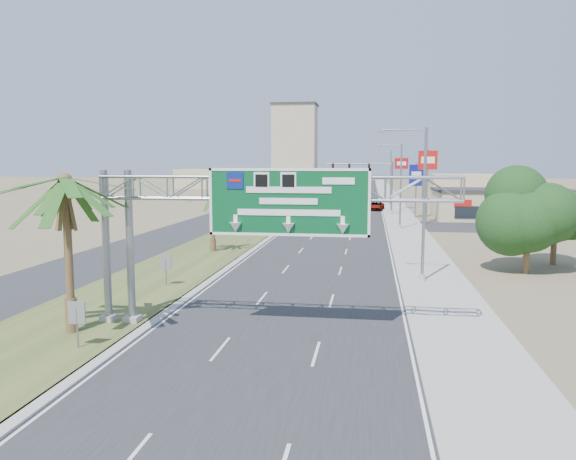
{
  "coord_description": "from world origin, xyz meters",
  "views": [
    {
      "loc": [
        4.12,
        -14.98,
        7.68
      ],
      "look_at": [
        -0.23,
        14.23,
        4.2
      ],
      "focal_mm": 35.0,
      "sensor_mm": 36.0,
      "label": 1
    }
  ],
  "objects_px": {
    "store_building": "(502,205)",
    "car_left_lane": "(297,228)",
    "car_mid_lane": "(349,215)",
    "car_far": "(345,202)",
    "car_right_lane": "(376,206)",
    "palm_near": "(65,181)",
    "pole_sign_blue": "(416,178)",
    "pole_sign_red_near": "(428,165)",
    "pole_sign_red_far": "(401,168)",
    "signal_mast": "(379,183)",
    "sign_gantry": "(256,200)"
  },
  "relations": [
    {
      "from": "store_building",
      "to": "car_left_lane",
      "type": "height_order",
      "value": "store_building"
    },
    {
      "from": "car_mid_lane",
      "to": "car_far",
      "type": "height_order",
      "value": "car_mid_lane"
    },
    {
      "from": "car_left_lane",
      "to": "car_right_lane",
      "type": "distance_m",
      "value": 34.97
    },
    {
      "from": "palm_near",
      "to": "pole_sign_blue",
      "type": "bearing_deg",
      "value": 71.48
    },
    {
      "from": "pole_sign_red_near",
      "to": "pole_sign_red_far",
      "type": "relative_size",
      "value": 1.08
    },
    {
      "from": "signal_mast",
      "to": "car_mid_lane",
      "type": "xyz_separation_m",
      "value": [
        -4.01,
        -10.17,
        -4.07
      ]
    },
    {
      "from": "sign_gantry",
      "to": "car_mid_lane",
      "type": "relative_size",
      "value": 3.56
    },
    {
      "from": "palm_near",
      "to": "store_building",
      "type": "relative_size",
      "value": 0.46
    },
    {
      "from": "car_left_lane",
      "to": "signal_mast",
      "type": "bearing_deg",
      "value": 68.1
    },
    {
      "from": "palm_near",
      "to": "car_right_lane",
      "type": "relative_size",
      "value": 1.64
    },
    {
      "from": "sign_gantry",
      "to": "palm_near",
      "type": "relative_size",
      "value": 2.01
    },
    {
      "from": "car_mid_lane",
      "to": "sign_gantry",
      "type": "bearing_deg",
      "value": -90.48
    },
    {
      "from": "signal_mast",
      "to": "pole_sign_blue",
      "type": "bearing_deg",
      "value": -47.35
    },
    {
      "from": "sign_gantry",
      "to": "car_mid_lane",
      "type": "bearing_deg",
      "value": 87.55
    },
    {
      "from": "palm_near",
      "to": "store_building",
      "type": "bearing_deg",
      "value": 61.72
    },
    {
      "from": "car_far",
      "to": "pole_sign_red_far",
      "type": "bearing_deg",
      "value": -32.49
    },
    {
      "from": "palm_near",
      "to": "signal_mast",
      "type": "relative_size",
      "value": 0.81
    },
    {
      "from": "sign_gantry",
      "to": "car_far",
      "type": "relative_size",
      "value": 3.76
    },
    {
      "from": "car_left_lane",
      "to": "car_far",
      "type": "xyz_separation_m",
      "value": [
        3.22,
        42.82,
        -0.03
      ]
    },
    {
      "from": "car_left_lane",
      "to": "pole_sign_red_far",
      "type": "bearing_deg",
      "value": 67.1
    },
    {
      "from": "sign_gantry",
      "to": "palm_near",
      "type": "height_order",
      "value": "palm_near"
    },
    {
      "from": "sign_gantry",
      "to": "pole_sign_red_far",
      "type": "relative_size",
      "value": 1.89
    },
    {
      "from": "palm_near",
      "to": "pole_sign_blue",
      "type": "relative_size",
      "value": 1.07
    },
    {
      "from": "pole_sign_red_far",
      "to": "pole_sign_red_near",
      "type": "bearing_deg",
      "value": -84.45
    },
    {
      "from": "car_far",
      "to": "pole_sign_red_far",
      "type": "xyz_separation_m",
      "value": [
        9.7,
        -7.61,
        6.37
      ]
    },
    {
      "from": "car_right_lane",
      "to": "palm_near",
      "type": "bearing_deg",
      "value": -93.34
    },
    {
      "from": "car_left_lane",
      "to": "car_right_lane",
      "type": "height_order",
      "value": "car_right_lane"
    },
    {
      "from": "pole_sign_blue",
      "to": "signal_mast",
      "type": "bearing_deg",
      "value": 132.65
    },
    {
      "from": "sign_gantry",
      "to": "pole_sign_blue",
      "type": "bearing_deg",
      "value": 78.57
    },
    {
      "from": "car_mid_lane",
      "to": "store_building",
      "type": "bearing_deg",
      "value": 13.37
    },
    {
      "from": "car_left_lane",
      "to": "car_far",
      "type": "height_order",
      "value": "car_left_lane"
    },
    {
      "from": "car_right_lane",
      "to": "store_building",
      "type": "bearing_deg",
      "value": -30.79
    },
    {
      "from": "sign_gantry",
      "to": "car_left_lane",
      "type": "relative_size",
      "value": 4.21
    },
    {
      "from": "sign_gantry",
      "to": "pole_sign_red_far",
      "type": "bearing_deg",
      "value": 81.94
    },
    {
      "from": "signal_mast",
      "to": "car_far",
      "type": "relative_size",
      "value": 2.31
    },
    {
      "from": "car_mid_lane",
      "to": "pole_sign_red_near",
      "type": "bearing_deg",
      "value": -14.84
    },
    {
      "from": "palm_near",
      "to": "car_far",
      "type": "height_order",
      "value": "palm_near"
    },
    {
      "from": "car_left_lane",
      "to": "pole_sign_red_near",
      "type": "xyz_separation_m",
      "value": [
        15.08,
        12.98,
        6.9
      ]
    },
    {
      "from": "pole_sign_red_far",
      "to": "palm_near",
      "type": "bearing_deg",
      "value": -104.0
    },
    {
      "from": "car_left_lane",
      "to": "car_mid_lane",
      "type": "xyz_separation_m",
      "value": [
        5.07,
        16.0,
        0.1
      ]
    },
    {
      "from": "pole_sign_red_near",
      "to": "pole_sign_blue",
      "type": "bearing_deg",
      "value": 96.12
    },
    {
      "from": "car_mid_lane",
      "to": "pole_sign_blue",
      "type": "bearing_deg",
      "value": 28.34
    },
    {
      "from": "pole_sign_red_near",
      "to": "car_left_lane",
      "type": "bearing_deg",
      "value": -139.27
    },
    {
      "from": "sign_gantry",
      "to": "car_far",
      "type": "xyz_separation_m",
      "value": [
        0.37,
        78.69,
        -5.41
      ]
    },
    {
      "from": "store_building",
      "to": "car_right_lane",
      "type": "bearing_deg",
      "value": 141.4
    },
    {
      "from": "signal_mast",
      "to": "pole_sign_blue",
      "type": "height_order",
      "value": "signal_mast"
    },
    {
      "from": "signal_mast",
      "to": "pole_sign_blue",
      "type": "xyz_separation_m",
      "value": [
        5.17,
        -5.62,
        0.93
      ]
    },
    {
      "from": "palm_near",
      "to": "car_far",
      "type": "xyz_separation_m",
      "value": [
        8.5,
        80.62,
        -6.28
      ]
    },
    {
      "from": "signal_mast",
      "to": "store_building",
      "type": "height_order",
      "value": "signal_mast"
    },
    {
      "from": "palm_near",
      "to": "car_mid_lane",
      "type": "distance_m",
      "value": 55.13
    }
  ]
}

